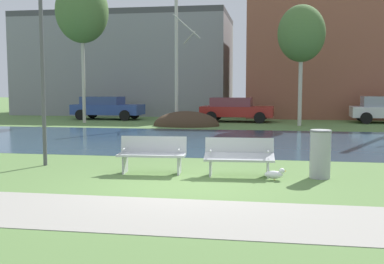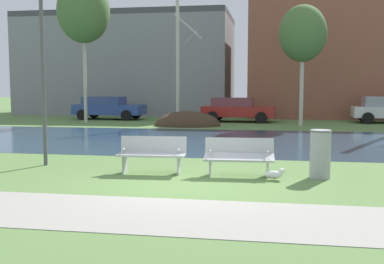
{
  "view_description": "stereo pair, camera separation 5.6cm",
  "coord_description": "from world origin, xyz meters",
  "px_view_note": "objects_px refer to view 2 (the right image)",
  "views": [
    {
      "loc": [
        1.7,
        -9.48,
        2.08
      ],
      "look_at": [
        -0.15,
        1.68,
        0.96
      ],
      "focal_mm": 43.82,
      "sensor_mm": 36.0,
      "label": 1
    },
    {
      "loc": [
        1.76,
        -9.47,
        2.08
      ],
      "look_at": [
        -0.15,
        1.68,
        0.96
      ],
      "focal_mm": 43.82,
      "sensor_mm": 36.0,
      "label": 2
    }
  ],
  "objects_px": {
    "trash_bin": "(320,153)",
    "parked_van_nearest_blue": "(108,107)",
    "bench_right": "(239,156)",
    "seagull": "(275,174)",
    "streetlamp": "(42,32)",
    "bench_left": "(152,154)",
    "parked_sedan_second_red": "(237,109)"
  },
  "relations": [
    {
      "from": "streetlamp",
      "to": "seagull",
      "type": "bearing_deg",
      "value": -9.48
    },
    {
      "from": "trash_bin",
      "to": "parked_sedan_second_red",
      "type": "height_order",
      "value": "parked_sedan_second_red"
    },
    {
      "from": "bench_right",
      "to": "parked_van_nearest_blue",
      "type": "height_order",
      "value": "parked_van_nearest_blue"
    },
    {
      "from": "bench_right",
      "to": "parked_van_nearest_blue",
      "type": "distance_m",
      "value": 19.55
    },
    {
      "from": "trash_bin",
      "to": "parked_van_nearest_blue",
      "type": "xyz_separation_m",
      "value": [
        -11.18,
        17.12,
        0.19
      ]
    },
    {
      "from": "seagull",
      "to": "bench_right",
      "type": "bearing_deg",
      "value": 155.7
    },
    {
      "from": "bench_right",
      "to": "seagull",
      "type": "height_order",
      "value": "bench_right"
    },
    {
      "from": "bench_right",
      "to": "parked_sedan_second_red",
      "type": "distance_m",
      "value": 16.6
    },
    {
      "from": "bench_right",
      "to": "seagull",
      "type": "distance_m",
      "value": 0.96
    },
    {
      "from": "parked_sedan_second_red",
      "to": "bench_right",
      "type": "bearing_deg",
      "value": -85.59
    },
    {
      "from": "bench_left",
      "to": "parked_van_nearest_blue",
      "type": "height_order",
      "value": "parked_van_nearest_blue"
    },
    {
      "from": "bench_left",
      "to": "bench_right",
      "type": "xyz_separation_m",
      "value": [
        2.07,
        0.0,
        0.0
      ]
    },
    {
      "from": "trash_bin",
      "to": "seagull",
      "type": "relative_size",
      "value": 2.27
    },
    {
      "from": "bench_right",
      "to": "parked_sedan_second_red",
      "type": "relative_size",
      "value": 0.38
    },
    {
      "from": "bench_right",
      "to": "streetlamp",
      "type": "xyz_separation_m",
      "value": [
        -5.12,
        0.62,
        2.98
      ]
    },
    {
      "from": "bench_left",
      "to": "trash_bin",
      "type": "bearing_deg",
      "value": 0.7
    },
    {
      "from": "bench_right",
      "to": "parked_sedan_second_red",
      "type": "height_order",
      "value": "parked_sedan_second_red"
    },
    {
      "from": "streetlamp",
      "to": "trash_bin",
      "type": "bearing_deg",
      "value": -4.74
    },
    {
      "from": "bench_left",
      "to": "parked_van_nearest_blue",
      "type": "xyz_separation_m",
      "value": [
        -7.29,
        17.16,
        0.28
      ]
    },
    {
      "from": "bench_right",
      "to": "trash_bin",
      "type": "distance_m",
      "value": 1.82
    },
    {
      "from": "parked_sedan_second_red",
      "to": "seagull",
      "type": "bearing_deg",
      "value": -82.96
    },
    {
      "from": "trash_bin",
      "to": "parked_van_nearest_blue",
      "type": "height_order",
      "value": "parked_van_nearest_blue"
    },
    {
      "from": "seagull",
      "to": "parked_sedan_second_red",
      "type": "relative_size",
      "value": 0.11
    },
    {
      "from": "seagull",
      "to": "parked_sedan_second_red",
      "type": "distance_m",
      "value": 17.06
    },
    {
      "from": "bench_right",
      "to": "trash_bin",
      "type": "xyz_separation_m",
      "value": [
        1.82,
        0.05,
        0.09
      ]
    },
    {
      "from": "parked_van_nearest_blue",
      "to": "streetlamp",
      "type": "bearing_deg",
      "value": -75.62
    },
    {
      "from": "streetlamp",
      "to": "parked_sedan_second_red",
      "type": "bearing_deg",
      "value": 76.43
    },
    {
      "from": "bench_left",
      "to": "seagull",
      "type": "height_order",
      "value": "bench_left"
    },
    {
      "from": "trash_bin",
      "to": "seagull",
      "type": "bearing_deg",
      "value": -157.61
    },
    {
      "from": "bench_left",
      "to": "streetlamp",
      "type": "xyz_separation_m",
      "value": [
        -3.05,
        0.62,
        2.98
      ]
    },
    {
      "from": "trash_bin",
      "to": "streetlamp",
      "type": "bearing_deg",
      "value": 175.26
    },
    {
      "from": "trash_bin",
      "to": "parked_van_nearest_blue",
      "type": "relative_size",
      "value": 0.25
    }
  ]
}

